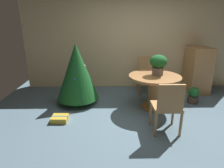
{
  "coord_description": "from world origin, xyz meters",
  "views": [
    {
      "loc": [
        -0.7,
        -3.11,
        1.8
      ],
      "look_at": [
        -0.64,
        0.42,
        0.64
      ],
      "focal_mm": 30.41,
      "sensor_mm": 36.0,
      "label": 1
    }
  ],
  "objects_px": {
    "holiday_tree": "(77,72)",
    "gift_box_gold": "(60,119)",
    "wooden_chair_far": "(145,73)",
    "wooden_chair_near": "(168,105)",
    "flower_vase": "(158,63)",
    "round_dining_table": "(154,85)",
    "wooden_cabinet": "(197,70)",
    "potted_plant": "(193,95)"
  },
  "relations": [
    {
      "from": "wooden_chair_far",
      "to": "holiday_tree",
      "type": "bearing_deg",
      "value": -157.27
    },
    {
      "from": "round_dining_table",
      "to": "wooden_chair_near",
      "type": "relative_size",
      "value": 1.21
    },
    {
      "from": "potted_plant",
      "to": "flower_vase",
      "type": "bearing_deg",
      "value": -167.37
    },
    {
      "from": "gift_box_gold",
      "to": "wooden_cabinet",
      "type": "distance_m",
      "value": 3.68
    },
    {
      "from": "wooden_cabinet",
      "to": "gift_box_gold",
      "type": "bearing_deg",
      "value": -154.06
    },
    {
      "from": "round_dining_table",
      "to": "wooden_cabinet",
      "type": "xyz_separation_m",
      "value": [
        1.38,
        1.03,
        0.08
      ]
    },
    {
      "from": "round_dining_table",
      "to": "wooden_cabinet",
      "type": "distance_m",
      "value": 1.73
    },
    {
      "from": "gift_box_gold",
      "to": "wooden_cabinet",
      "type": "relative_size",
      "value": 0.26
    },
    {
      "from": "flower_vase",
      "to": "wooden_chair_far",
      "type": "distance_m",
      "value": 1.05
    },
    {
      "from": "wooden_chair_far",
      "to": "gift_box_gold",
      "type": "xyz_separation_m",
      "value": [
        -1.9,
        -1.55,
        -0.48
      ]
    },
    {
      "from": "gift_box_gold",
      "to": "wooden_cabinet",
      "type": "bearing_deg",
      "value": 25.94
    },
    {
      "from": "wooden_chair_far",
      "to": "wooden_cabinet",
      "type": "xyz_separation_m",
      "value": [
        1.38,
        0.05,
        0.07
      ]
    },
    {
      "from": "holiday_tree",
      "to": "gift_box_gold",
      "type": "bearing_deg",
      "value": -105.04
    },
    {
      "from": "wooden_chair_near",
      "to": "holiday_tree",
      "type": "xyz_separation_m",
      "value": [
        -1.67,
        1.27,
        0.25
      ]
    },
    {
      "from": "wooden_cabinet",
      "to": "potted_plant",
      "type": "height_order",
      "value": "wooden_cabinet"
    },
    {
      "from": "wooden_chair_near",
      "to": "wooden_chair_far",
      "type": "xyz_separation_m",
      "value": [
        0.0,
        1.96,
        0.02
      ]
    },
    {
      "from": "wooden_chair_far",
      "to": "wooden_cabinet",
      "type": "height_order",
      "value": "wooden_cabinet"
    },
    {
      "from": "wooden_chair_far",
      "to": "holiday_tree",
      "type": "relative_size",
      "value": 0.69
    },
    {
      "from": "holiday_tree",
      "to": "gift_box_gold",
      "type": "relative_size",
      "value": 4.47
    },
    {
      "from": "round_dining_table",
      "to": "potted_plant",
      "type": "distance_m",
      "value": 1.07
    },
    {
      "from": "round_dining_table",
      "to": "wooden_cabinet",
      "type": "bearing_deg",
      "value": 36.84
    },
    {
      "from": "wooden_chair_far",
      "to": "wooden_chair_near",
      "type": "bearing_deg",
      "value": -90.0
    },
    {
      "from": "gift_box_gold",
      "to": "potted_plant",
      "type": "relative_size",
      "value": 0.81
    },
    {
      "from": "flower_vase",
      "to": "holiday_tree",
      "type": "bearing_deg",
      "value": 171.93
    },
    {
      "from": "holiday_tree",
      "to": "potted_plant",
      "type": "xyz_separation_m",
      "value": [
        2.66,
        -0.04,
        -0.56
      ]
    },
    {
      "from": "flower_vase",
      "to": "wooden_cabinet",
      "type": "relative_size",
      "value": 0.36
    },
    {
      "from": "flower_vase",
      "to": "wooden_chair_near",
      "type": "distance_m",
      "value": 1.13
    },
    {
      "from": "wooden_chair_far",
      "to": "round_dining_table",
      "type": "bearing_deg",
      "value": -90.0
    },
    {
      "from": "round_dining_table",
      "to": "potted_plant",
      "type": "bearing_deg",
      "value": 14.28
    },
    {
      "from": "holiday_tree",
      "to": "gift_box_gold",
      "type": "xyz_separation_m",
      "value": [
        -0.23,
        -0.85,
        -0.7
      ]
    },
    {
      "from": "flower_vase",
      "to": "holiday_tree",
      "type": "height_order",
      "value": "holiday_tree"
    },
    {
      "from": "wooden_chair_far",
      "to": "potted_plant",
      "type": "distance_m",
      "value": 1.28
    },
    {
      "from": "round_dining_table",
      "to": "wooden_cabinet",
      "type": "relative_size",
      "value": 0.91
    },
    {
      "from": "holiday_tree",
      "to": "gift_box_gold",
      "type": "height_order",
      "value": "holiday_tree"
    },
    {
      "from": "round_dining_table",
      "to": "wooden_chair_near",
      "type": "distance_m",
      "value": 0.98
    },
    {
      "from": "flower_vase",
      "to": "gift_box_gold",
      "type": "height_order",
      "value": "flower_vase"
    },
    {
      "from": "holiday_tree",
      "to": "wooden_chair_far",
      "type": "bearing_deg",
      "value": 22.73
    },
    {
      "from": "flower_vase",
      "to": "gift_box_gold",
      "type": "relative_size",
      "value": 1.39
    },
    {
      "from": "wooden_cabinet",
      "to": "round_dining_table",
      "type": "bearing_deg",
      "value": -143.16
    },
    {
      "from": "round_dining_table",
      "to": "flower_vase",
      "type": "bearing_deg",
      "value": 34.79
    },
    {
      "from": "round_dining_table",
      "to": "gift_box_gold",
      "type": "distance_m",
      "value": 2.03
    },
    {
      "from": "wooden_chair_far",
      "to": "holiday_tree",
      "type": "xyz_separation_m",
      "value": [
        -1.67,
        -0.7,
        0.23
      ]
    }
  ]
}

